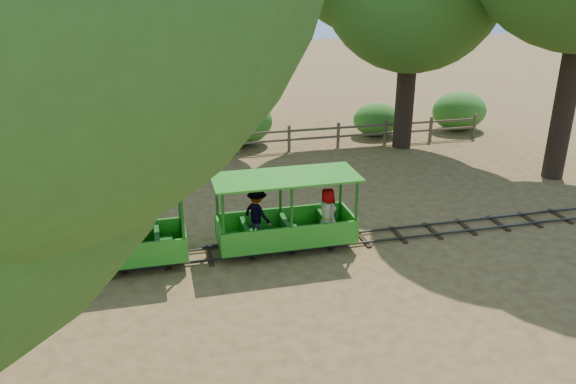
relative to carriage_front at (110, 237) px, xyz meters
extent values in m
plane|color=olive|center=(5.25, 0.01, -0.81)|extent=(90.00, 90.00, 0.00)
cube|color=#3F3D3A|center=(5.25, -0.29, -0.74)|extent=(22.00, 0.05, 0.05)
cube|color=#3F3D3A|center=(5.25, 0.31, -0.74)|extent=(22.00, 0.05, 0.05)
cube|color=#382314|center=(5.25, 0.01, -0.79)|extent=(0.12, 1.00, 0.05)
cube|color=#382314|center=(0.25, 0.01, -0.79)|extent=(0.12, 1.00, 0.05)
cube|color=#382314|center=(10.25, 0.01, -0.79)|extent=(0.12, 1.00, 0.05)
cube|color=black|center=(-2.29, 0.01, -0.12)|extent=(0.98, 0.77, 0.60)
cube|color=black|center=(-2.29, 0.01, 0.21)|extent=(1.04, 0.83, 0.04)
cylinder|color=maroon|center=(-2.40, 0.40, -0.51)|extent=(0.39, 0.07, 0.39)
imported|color=white|center=(-1.97, 0.04, 1.05)|extent=(0.49, 0.66, 1.63)
cube|color=#2E8F1F|center=(0.03, 0.01, -0.49)|extent=(3.40, 1.30, 0.10)
cube|color=#155613|center=(0.03, 0.01, -0.61)|extent=(3.06, 0.50, 0.14)
cube|color=#2E8F1F|center=(0.03, -0.60, -0.19)|extent=(3.40, 0.06, 0.50)
cube|color=#2E8F1F|center=(0.03, 0.62, -0.19)|extent=(3.40, 0.06, 0.50)
cube|color=#2E8F1F|center=(0.03, 0.01, 1.11)|extent=(3.55, 1.45, 0.05)
cylinder|color=#155613|center=(-1.59, -0.58, 0.31)|extent=(0.07, 0.07, 1.60)
cylinder|color=#155613|center=(-1.59, 0.60, 0.31)|extent=(0.07, 0.07, 1.60)
cylinder|color=#155613|center=(1.65, -0.58, 0.31)|extent=(0.07, 0.07, 1.60)
cylinder|color=#155613|center=(1.65, 0.60, 0.31)|extent=(0.07, 0.07, 1.60)
cube|color=#155613|center=(-0.99, 0.01, -0.24)|extent=(0.12, 1.10, 0.40)
cube|color=#155613|center=(0.03, 0.01, -0.24)|extent=(0.12, 1.10, 0.40)
cube|color=#155613|center=(1.05, 0.01, -0.24)|extent=(0.12, 1.10, 0.40)
cylinder|color=black|center=(-1.06, -0.33, -0.57)|extent=(0.28, 0.06, 0.28)
cylinder|color=black|center=(-1.06, 0.35, -0.57)|extent=(0.28, 0.06, 0.28)
cylinder|color=black|center=(1.12, -0.33, -0.57)|extent=(0.28, 0.06, 0.28)
cylinder|color=black|center=(1.12, 0.35, -0.57)|extent=(0.28, 0.06, 0.28)
imported|color=gray|center=(-0.45, -0.23, 0.22)|extent=(0.56, 0.68, 1.32)
imported|color=gray|center=(0.57, 0.32, 0.18)|extent=(0.39, 0.76, 1.24)
cube|color=#2E8F1F|center=(4.18, 0.01, -0.49)|extent=(3.40, 1.30, 0.10)
cube|color=#155613|center=(4.18, 0.01, -0.61)|extent=(3.06, 0.50, 0.14)
cube|color=#2E8F1F|center=(4.18, -0.60, -0.19)|extent=(3.40, 0.06, 0.50)
cube|color=#2E8F1F|center=(4.18, 0.62, -0.19)|extent=(3.40, 0.06, 0.50)
cube|color=#2E8F1F|center=(4.18, 0.01, 1.11)|extent=(3.55, 1.45, 0.05)
cylinder|color=#155613|center=(2.56, -0.58, 0.31)|extent=(0.07, 0.07, 1.60)
cylinder|color=#155613|center=(2.56, 0.60, 0.31)|extent=(0.07, 0.07, 1.60)
cylinder|color=#155613|center=(5.80, -0.58, 0.31)|extent=(0.07, 0.07, 1.60)
cylinder|color=#155613|center=(5.80, 0.60, 0.31)|extent=(0.07, 0.07, 1.60)
cube|color=#155613|center=(3.16, 0.01, -0.24)|extent=(0.12, 1.10, 0.40)
cube|color=#155613|center=(4.18, 0.01, -0.24)|extent=(0.12, 1.10, 0.40)
cube|color=#155613|center=(5.20, 0.01, -0.24)|extent=(0.12, 1.10, 0.40)
cylinder|color=black|center=(3.09, -0.33, -0.57)|extent=(0.28, 0.06, 0.28)
cylinder|color=black|center=(3.09, 0.35, -0.57)|extent=(0.28, 0.06, 0.28)
cylinder|color=black|center=(5.27, -0.33, -0.57)|extent=(0.28, 0.06, 0.28)
cylinder|color=black|center=(5.27, 0.35, -0.57)|extent=(0.28, 0.06, 0.28)
imported|color=gray|center=(3.48, 0.08, 0.20)|extent=(0.87, 0.96, 1.29)
imported|color=gray|center=(5.15, -0.33, 0.20)|extent=(0.53, 0.70, 1.29)
cylinder|color=#2D2116|center=(-3.25, 6.01, 1.15)|extent=(0.70, 0.70, 3.92)
cylinder|color=#2D2116|center=(3.25, 9.51, 1.28)|extent=(0.66, 0.66, 4.19)
cylinder|color=#2D2116|center=(3.25, 9.51, 4.58)|extent=(0.50, 0.50, 2.40)
cylinder|color=#2D2116|center=(10.75, 7.51, 0.88)|extent=(0.72, 0.72, 3.38)
cylinder|color=#2D2116|center=(10.75, 7.51, 3.53)|extent=(0.54, 0.54, 1.93)
cylinder|color=#2D2116|center=(14.25, 3.01, 1.35)|extent=(0.68, 0.68, 4.33)
cube|color=brown|center=(-3.75, 8.01, -0.31)|extent=(0.10, 0.10, 1.00)
cube|color=brown|center=(-1.75, 8.01, -0.31)|extent=(0.10, 0.10, 1.00)
cube|color=brown|center=(0.25, 8.01, -0.31)|extent=(0.10, 0.10, 1.00)
cube|color=brown|center=(2.25, 8.01, -0.31)|extent=(0.10, 0.10, 1.00)
cube|color=brown|center=(4.25, 8.01, -0.31)|extent=(0.10, 0.10, 1.00)
cube|color=brown|center=(6.25, 8.01, -0.31)|extent=(0.10, 0.10, 1.00)
cube|color=brown|center=(8.25, 8.01, -0.31)|extent=(0.10, 0.10, 1.00)
cube|color=brown|center=(10.25, 8.01, -0.31)|extent=(0.10, 0.10, 1.00)
cube|color=brown|center=(12.25, 8.01, -0.31)|extent=(0.10, 0.10, 1.00)
cube|color=brown|center=(14.25, 8.01, -0.31)|extent=(0.10, 0.10, 1.00)
cube|color=brown|center=(5.25, 8.01, -0.01)|extent=(18.00, 0.06, 0.08)
cube|color=brown|center=(5.25, 8.01, -0.36)|extent=(18.00, 0.06, 0.08)
ellipsoid|color=#2D6B1E|center=(-1.62, 9.31, 0.11)|extent=(2.66, 2.05, 1.84)
ellipsoid|color=#2D6B1E|center=(4.49, 9.31, 0.14)|extent=(2.75, 2.12, 1.91)
ellipsoid|color=#2D6B1E|center=(10.39, 9.31, -0.12)|extent=(2.01, 1.54, 1.39)
ellipsoid|color=#2D6B1E|center=(14.25, 9.31, 0.03)|extent=(2.43, 1.87, 1.68)
camera|label=1|loc=(1.20, -12.32, 5.73)|focal=35.00mm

